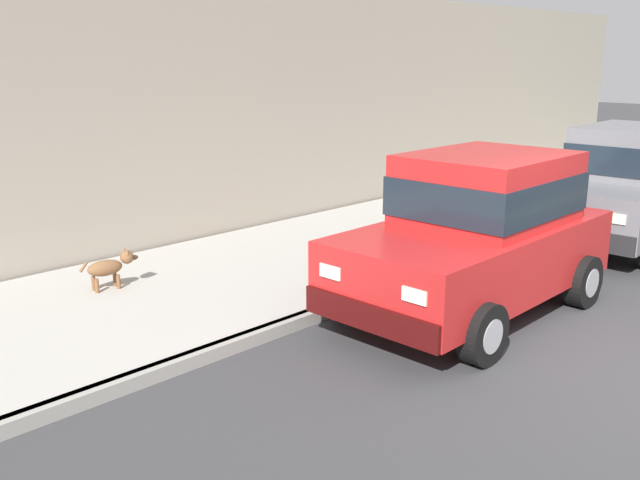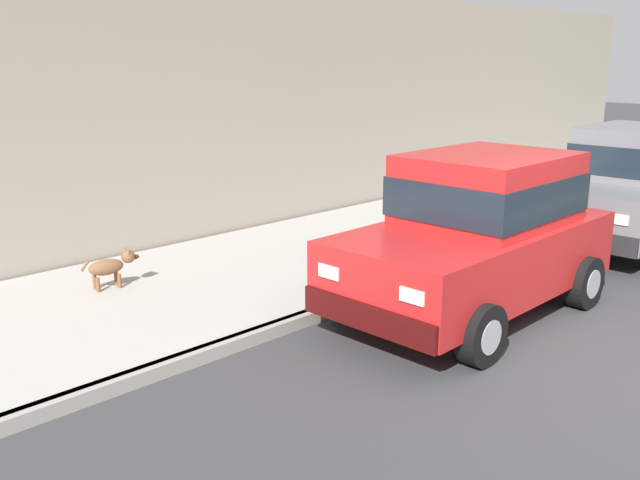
% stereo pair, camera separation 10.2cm
% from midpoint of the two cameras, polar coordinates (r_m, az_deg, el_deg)
% --- Properties ---
extents(ground_plane, '(80.00, 80.00, 0.00)m').
position_cam_midpoint_polar(ground_plane, '(7.49, 24.28, -9.88)').
color(ground_plane, '#38383A').
extents(curb, '(0.16, 64.00, 0.14)m').
position_cam_midpoint_polar(curb, '(8.94, 4.89, -4.12)').
color(curb, gray).
rests_on(curb, ground).
extents(sidewalk, '(3.60, 64.00, 0.14)m').
position_cam_midpoint_polar(sidewalk, '(10.13, -2.94, -1.81)').
color(sidewalk, '#A8A59E').
rests_on(sidewalk, ground).
extents(car_red_hatchback, '(2.00, 3.82, 1.88)m').
position_cam_midpoint_polar(car_red_hatchback, '(8.32, 12.45, 0.65)').
color(car_red_hatchback, red).
rests_on(car_red_hatchback, ground).
extents(car_grey_hatchback, '(2.06, 3.86, 1.88)m').
position_cam_midpoint_polar(car_grey_hatchback, '(12.27, 23.65, 4.24)').
color(car_grey_hatchback, slate).
rests_on(car_grey_hatchback, ground).
extents(dog_brown, '(0.27, 0.75, 0.49)m').
position_cam_midpoint_polar(dog_brown, '(9.08, -17.07, -2.07)').
color(dog_brown, brown).
rests_on(dog_brown, sidewalk).
extents(building_facade, '(0.50, 20.00, 4.09)m').
position_cam_midpoint_polar(building_facade, '(14.36, 4.39, 11.11)').
color(building_facade, '#9E9384').
rests_on(building_facade, ground).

